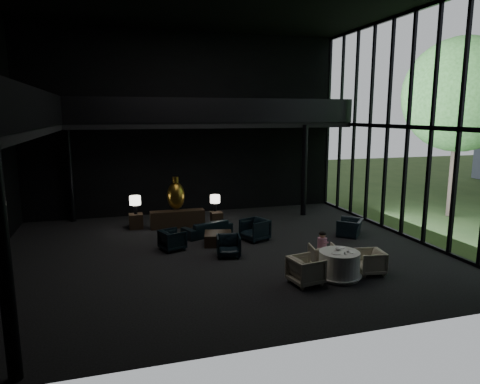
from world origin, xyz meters
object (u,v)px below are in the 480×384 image
object	(u,v)px
dining_chair_west	(306,268)
bronze_urn	(176,195)
lounge_armchair_east	(255,227)
dining_table	(339,266)
sofa	(207,227)
dining_chair_north	(323,255)
side_table_right	(217,218)
child	(322,241)
table_lamp_left	(135,201)
console	(178,219)
coffee_table	(218,239)
side_table_left	(136,221)
window_armchair	(350,226)
dining_chair_east	(370,261)
lounge_armchair_west	(172,239)
lounge_armchair_south	(228,245)
table_lamp_right	(215,200)

from	to	relation	value
dining_chair_west	bronze_urn	bearing A→B (deg)	9.26
lounge_armchair_east	dining_table	distance (m)	4.19
sofa	dining_chair_north	bearing A→B (deg)	98.88
bronze_urn	side_table_right	size ratio (longest dim) A/B	2.61
side_table_right	dining_chair_north	bearing A→B (deg)	-72.20
sofa	child	size ratio (longest dim) A/B	2.81
table_lamp_left	dining_chair_west	xyz separation A→B (m)	(4.04, -7.00, -0.67)
console	dining_chair_north	distance (m)	6.71
dining_table	child	bearing A→B (deg)	90.05
table_lamp_left	coffee_table	xyz separation A→B (m)	(2.62, -2.94, -0.90)
side_table_left	table_lamp_left	world-z (taller)	table_lamp_left
dining_chair_north	bronze_urn	bearing A→B (deg)	-50.05
window_armchair	dining_table	xyz separation A→B (m)	(-2.47, -3.60, -0.05)
side_table_left	dining_chair_east	distance (m)	9.17
side_table_right	dining_chair_north	distance (m)	6.06
coffee_table	dining_table	world-z (taller)	dining_table
lounge_armchair_west	child	bearing A→B (deg)	-144.72
side_table_right	coffee_table	bearing A→B (deg)	-102.24
lounge_armchair_east	dining_table	world-z (taller)	lounge_armchair_east
side_table_left	dining_chair_north	xyz separation A→B (m)	(5.05, -6.04, 0.07)
side_table_right	lounge_armchair_south	distance (m)	4.06
sofa	lounge_armchair_west	world-z (taller)	lounge_armchair_west
table_lamp_left	dining_chair_east	bearing A→B (deg)	-48.22
window_armchair	lounge_armchair_west	bearing A→B (deg)	-50.36
console	coffee_table	distance (m)	2.86
coffee_table	lounge_armchair_east	bearing A→B (deg)	4.19
side_table_right	lounge_armchair_south	size ratio (longest dim) A/B	0.68
dining_chair_east	dining_table	bearing A→B (deg)	-78.44
bronze_urn	dining_chair_east	size ratio (longest dim) A/B	1.82
lounge_armchair_west	coffee_table	distance (m)	1.61
sofa	dining_table	distance (m)	5.77
lounge_armchair_south	bronze_urn	bearing A→B (deg)	113.70
table_lamp_right	sofa	bearing A→B (deg)	-112.32
dining_chair_west	side_table_right	bearing A→B (deg)	-2.82
dining_chair_north	dining_chair_west	world-z (taller)	dining_chair_west
table_lamp_right	sofa	distance (m)	1.96
side_table_left	side_table_right	xyz separation A→B (m)	(3.20, -0.27, -0.04)
side_table_right	dining_table	world-z (taller)	dining_table
lounge_armchair_west	lounge_armchair_east	distance (m)	2.98
lounge_armchair_south	dining_chair_west	size ratio (longest dim) A/B	0.86
lounge_armchair_south	table_lamp_right	bearing A→B (deg)	92.57
lounge_armchair_south	side_table_left	bearing A→B (deg)	131.65
side_table_right	lounge_armchair_south	world-z (taller)	lounge_armchair_south
dining_chair_north	dining_chair_east	world-z (taller)	dining_chair_north
table_lamp_left	lounge_armchair_south	distance (m)	5.07
dining_chair_north	side_table_left	bearing A→B (deg)	-39.92
coffee_table	dining_chair_east	bearing A→B (deg)	-48.18
dining_table	sofa	bearing A→B (deg)	116.73
bronze_urn	lounge_armchair_west	bearing A→B (deg)	-100.49
dining_chair_west	side_table_left	bearing A→B (deg)	19.98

